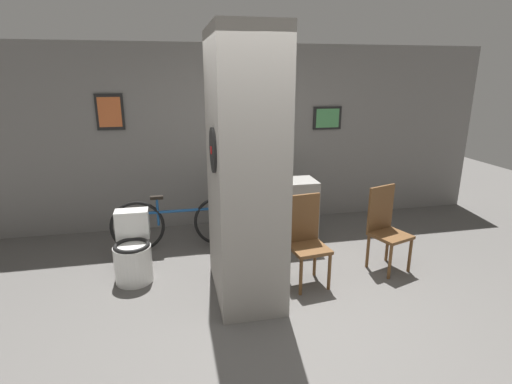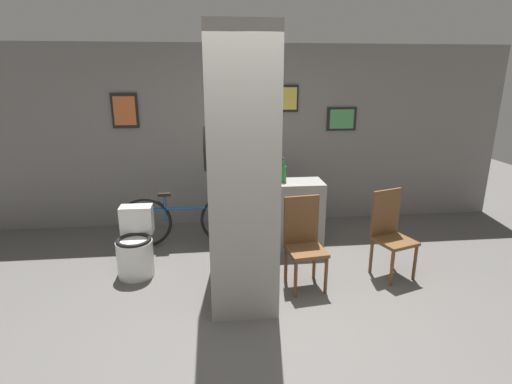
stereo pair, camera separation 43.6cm
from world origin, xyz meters
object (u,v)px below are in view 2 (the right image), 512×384
chair_near_pillar (304,240)px  bottle_tall (283,173)px  bicycle (186,220)px  toilet (136,247)px  chair_by_doorway (390,231)px

chair_near_pillar → bottle_tall: size_ratio=3.10×
bicycle → bottle_tall: size_ratio=5.49×
toilet → bottle_tall: bottle_tall is taller
chair_near_pillar → bicycle: bearing=130.9°
bottle_tall → toilet: bearing=-161.6°
chair_near_pillar → bicycle: size_ratio=0.56×
chair_by_doorway → toilet: bearing=154.8°
chair_near_pillar → bicycle: 1.76m
chair_near_pillar → bottle_tall: bottle_tall is taller
chair_near_pillar → bottle_tall: 1.15m
toilet → chair_near_pillar: size_ratio=0.76×
bicycle → bottle_tall: bearing=-5.7°
chair_near_pillar → chair_by_doorway: same height
toilet → bicycle: (0.53, 0.72, 0.04)m
toilet → chair_by_doorway: chair_by_doorway is taller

